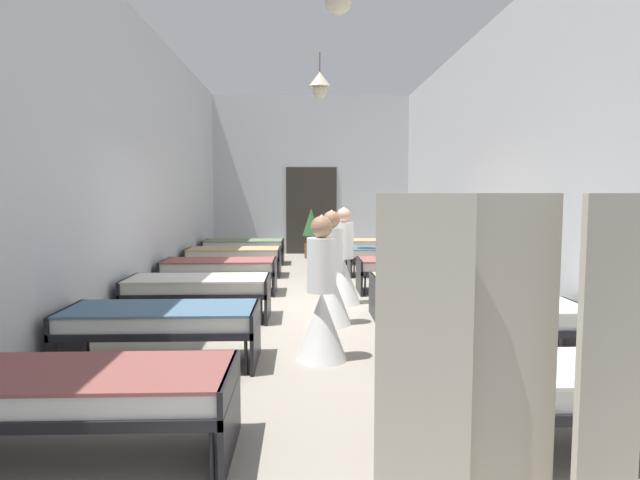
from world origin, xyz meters
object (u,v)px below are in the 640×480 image
bed_left_row_3 (220,267)px  bed_left_row_0 (84,391)px  bed_left_row_2 (198,287)px  bed_left_row_5 (244,246)px  bed_left_row_4 (234,255)px  bed_right_row_5 (381,245)px  bed_left_row_1 (161,321)px  privacy_screen (515,384)px  bed_right_row_1 (491,318)px  bed_right_row_2 (442,286)px  potted_plant (311,229)px  nurse_mid_aisle (331,284)px  bed_right_row_0 (590,385)px  nurse_far_aisle (344,270)px  nurse_near_aisle (322,309)px  bed_right_row_4 (395,254)px  bed_right_row_3 (413,267)px

bed_left_row_3 → bed_left_row_0: bearing=-90.0°
bed_left_row_0 → bed_left_row_2: 3.80m
bed_left_row_5 → bed_left_row_4: bearing=-90.0°
bed_left_row_5 → bed_right_row_5: same height
bed_left_row_1 → privacy_screen: privacy_screen is taller
bed_left_row_5 → privacy_screen: privacy_screen is taller
bed_right_row_1 → bed_left_row_4: same height
bed_right_row_2 → potted_plant: size_ratio=1.46×
potted_plant → privacy_screen: size_ratio=0.77×
bed_left_row_1 → nurse_mid_aisle: (1.77, 1.57, 0.09)m
nurse_mid_aisle → bed_right_row_0: bearing=38.9°
bed_left_row_1 → nurse_far_aisle: bearing=54.6°
bed_right_row_0 → bed_right_row_2: same height
bed_right_row_0 → bed_left_row_5: bearing=109.1°
bed_right_row_5 → bed_left_row_3: bearing=-131.0°
bed_right_row_5 → privacy_screen: privacy_screen is taller
bed_right_row_5 → nurse_far_aisle: size_ratio=1.28×
privacy_screen → bed_right_row_1: bearing=65.9°
bed_left_row_2 → nurse_mid_aisle: bearing=-10.4°
nurse_far_aisle → bed_left_row_0: bearing=1.6°
nurse_far_aisle → privacy_screen: bearing=27.8°
nurse_mid_aisle → bed_left_row_0: bearing=-11.8°
bed_left_row_5 → potted_plant: potted_plant is taller
privacy_screen → bed_left_row_4: bearing=98.7°
nurse_near_aisle → bed_right_row_5: bearing=99.5°
bed_right_row_2 → nurse_mid_aisle: nurse_mid_aisle is taller
bed_right_row_1 → bed_left_row_4: (-3.30, 5.70, 0.00)m
bed_left_row_4 → bed_right_row_2: bearing=-49.0°
nurse_mid_aisle → bed_right_row_1: bearing=59.3°
bed_left_row_5 → privacy_screen: (2.35, -10.59, 0.41)m
bed_right_row_5 → bed_right_row_4: bearing=-90.0°
bed_right_row_3 → privacy_screen: 6.87m
bed_left_row_0 → bed_left_row_2: size_ratio=1.00×
bed_left_row_0 → nurse_mid_aisle: 3.90m
bed_left_row_1 → privacy_screen: bearing=-51.9°
bed_right_row_1 → potted_plant: 8.82m
bed_right_row_3 → privacy_screen: privacy_screen is taller
bed_right_row_1 → bed_left_row_5: 8.28m
nurse_far_aisle → potted_plant: size_ratio=1.14×
bed_right_row_1 → nurse_mid_aisle: nurse_mid_aisle is taller
bed_right_row_0 → bed_left_row_5: 10.06m
bed_right_row_4 → nurse_near_aisle: 5.87m
bed_right_row_4 → nurse_near_aisle: size_ratio=1.28×
bed_left_row_2 → bed_left_row_5: size_ratio=1.00×
nurse_far_aisle → bed_right_row_4: bearing=-179.4°
bed_left_row_0 → bed_right_row_2: 5.03m
bed_right_row_1 → bed_left_row_3: (-3.30, 3.80, 0.00)m
bed_right_row_0 → bed_right_row_2: size_ratio=1.00×
bed_right_row_0 → nurse_mid_aisle: bearing=113.7°
bed_right_row_2 → bed_left_row_5: size_ratio=1.00×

